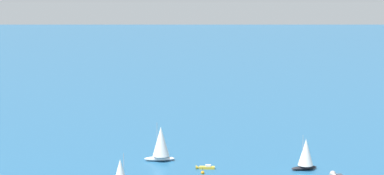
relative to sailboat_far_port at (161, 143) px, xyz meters
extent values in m
ellipsoid|color=white|center=(-0.32, 0.30, -5.19)|extent=(9.17, 8.94, 1.40)
cylinder|color=#B2B2B7|center=(-0.86, 0.82, 1.26)|extent=(0.14, 0.14, 11.51)
cone|color=white|center=(0.04, -0.04, 0.69)|extent=(7.78, 7.78, 9.78)
cone|color=#9E9993|center=(23.42, -51.03, -5.37)|extent=(2.67, 2.57, 2.09)
ellipsoid|color=black|center=(23.50, -40.32, -5.29)|extent=(8.69, 6.39, 1.21)
cylinder|color=#B2B2B7|center=(22.94, -40.00, 0.28)|extent=(0.14, 0.14, 9.93)
cone|color=white|center=(23.87, -40.54, -0.22)|extent=(6.48, 6.48, 8.44)
cylinder|color=#B2B2B7|center=(-34.42, -21.72, 1.24)|extent=(0.14, 0.14, 11.47)
cube|color=gold|center=(3.21, -17.63, -5.51)|extent=(4.32, 4.64, 0.77)
cone|color=gold|center=(1.28, -15.41, -5.51)|extent=(1.97, 1.94, 1.54)
cube|color=silver|center=(3.45, -17.91, -4.83)|extent=(2.03, 2.08, 0.58)
sphere|color=orange|center=(-1.86, -20.45, -5.51)|extent=(1.10, 1.10, 1.10)
cylinder|color=black|center=(-1.86, -20.45, -4.46)|extent=(0.08, 0.08, 1.00)
camera|label=1|loc=(-145.40, -152.55, 50.74)|focal=61.58mm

